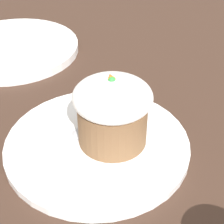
# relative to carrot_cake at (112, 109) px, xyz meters

# --- Properties ---
(ground_plane) EXTENTS (4.00, 4.00, 0.00)m
(ground_plane) POSITION_rel_carrot_cake_xyz_m (-0.00, 0.02, -0.06)
(ground_plane) COLOR #3D281E
(dessert_plate) EXTENTS (0.27, 0.27, 0.01)m
(dessert_plate) POSITION_rel_carrot_cake_xyz_m (-0.00, 0.02, -0.06)
(dessert_plate) COLOR white
(dessert_plate) RESTS_ON ground_plane
(carrot_cake) EXTENTS (0.11, 0.11, 0.10)m
(carrot_cake) POSITION_rel_carrot_cake_xyz_m (0.00, 0.00, 0.00)
(carrot_cake) COLOR brown
(carrot_cake) RESTS_ON dessert_plate
(spoon) EXTENTS (0.04, 0.12, 0.01)m
(spoon) POSITION_rel_carrot_cake_xyz_m (0.02, 0.05, -0.05)
(spoon) COLOR #B7B7BC
(spoon) RESTS_ON dessert_plate
(side_plate) EXTENTS (0.28, 0.28, 0.02)m
(side_plate) POSITION_rel_carrot_cake_xyz_m (0.33, 0.16, -0.06)
(side_plate) COLOR white
(side_plate) RESTS_ON ground_plane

